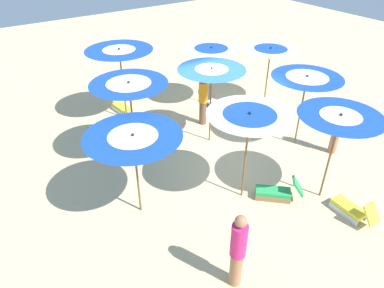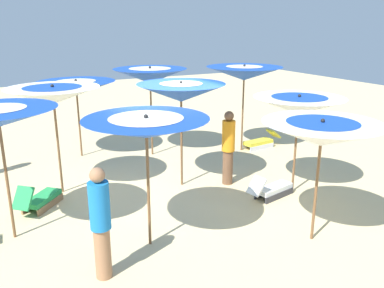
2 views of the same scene
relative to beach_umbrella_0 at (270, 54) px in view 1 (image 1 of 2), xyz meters
name	(u,v)px [view 1 (image 1 of 2)]	position (x,y,z in m)	size (l,w,h in m)	color
ground	(219,147)	(3.26, 1.42, -1.94)	(36.54, 36.54, 0.04)	beige
beach_umbrella_0	(270,54)	(0.00, 0.00, 0.00)	(1.96, 1.96, 2.17)	brown
beach_umbrella_1	(211,53)	(1.77, -1.10, 0.05)	(1.94, 1.94, 2.21)	brown
beach_umbrella_2	(120,55)	(4.84, -1.83, 0.36)	(2.16, 2.16, 2.53)	brown
beach_umbrella_3	(306,82)	(1.17, 2.58, 0.14)	(2.01, 2.01, 2.28)	brown
beach_umbrella_4	(211,76)	(3.28, 0.93, 0.26)	(1.96, 1.96, 2.44)	brown
beach_umbrella_5	(129,90)	(5.71, 0.67, 0.34)	(2.01, 2.01, 2.52)	brown
beach_umbrella_6	(339,122)	(2.50, 4.62, 0.25)	(1.90, 1.90, 2.39)	brown
beach_umbrella_7	(249,121)	(4.15, 3.49, 0.27)	(1.94, 1.94, 2.42)	brown
beach_umbrella_8	(134,143)	(6.53, 2.51, 0.03)	(2.13, 2.13, 2.19)	brown
lounger_0	(120,106)	(4.78, -2.48, -1.73)	(0.49, 1.29, 0.51)	silver
lounger_1	(277,191)	(3.49, 4.06, -1.71)	(1.10, 1.06, 0.64)	olive
lounger_2	(352,209)	(2.48, 5.51, -1.71)	(0.42, 1.12, 0.63)	silver
lounger_3	(221,105)	(1.72, -0.47, -1.72)	(0.57, 1.24, 0.57)	#333338
beachgoer_0	(203,99)	(2.84, -0.06, -1.00)	(0.30, 0.30, 1.75)	brown
beachgoer_1	(238,250)	(5.94, 5.34, -0.98)	(0.30, 0.30, 1.78)	#A3704C
beachgoer_2	(338,126)	(0.62, 3.54, -1.01)	(0.30, 0.30, 1.74)	#A3704C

